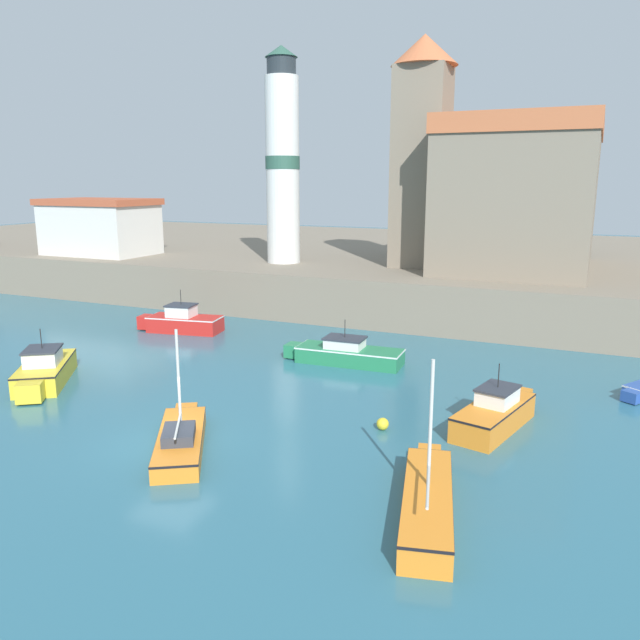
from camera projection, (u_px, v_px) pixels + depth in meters
ground_plane at (169, 444)px, 21.72m from camera, size 200.00×200.00×0.00m
quay_seawall at (436, 265)px, 55.89m from camera, size 120.00×40.00×3.06m
motorboat_green_0 at (346, 353)px, 31.21m from camera, size 6.12×2.04×2.23m
motorboat_yellow_1 at (44, 370)px, 28.03m from camera, size 4.28×5.31×2.56m
sailboat_orange_2 at (181, 438)px, 21.21m from camera, size 3.93×5.40×4.14m
sailboat_orange_3 at (427, 501)px, 17.00m from camera, size 2.53×6.15×4.36m
motorboat_red_4 at (182, 321)px, 37.75m from camera, size 5.34×2.55×2.57m
motorboat_orange_7 at (496, 412)px, 23.01m from camera, size 2.56×5.23×2.47m
mooring_buoy at (383, 424)px, 22.90m from camera, size 0.45×0.45×0.45m
church at (508, 189)px, 42.31m from camera, size 13.46×14.41×15.29m
lighthouse at (283, 160)px, 44.44m from camera, size 2.46×2.46×15.00m
harbor_shed_near_wharf at (100, 226)px, 50.61m from camera, size 8.74×5.67×4.48m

